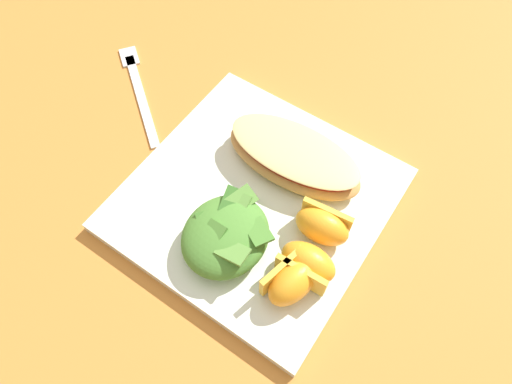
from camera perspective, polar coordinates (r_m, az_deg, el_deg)
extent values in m
plane|color=#C67A33|center=(0.54, 0.00, -1.36)|extent=(3.00, 3.00, 0.00)
cube|color=white|center=(0.54, 0.00, -0.96)|extent=(0.28, 0.28, 0.02)
ellipsoid|color=tan|center=(0.54, 4.69, 4.10)|extent=(0.09, 0.17, 0.03)
ellipsoid|color=maroon|center=(0.53, 4.77, 4.74)|extent=(0.08, 0.16, 0.01)
ellipsoid|color=#EAD184|center=(0.53, 4.82, 5.17)|extent=(0.08, 0.17, 0.01)
ellipsoid|color=#4C8433|center=(0.49, -3.82, -5.47)|extent=(0.10, 0.09, 0.04)
cube|color=#336023|center=(0.49, -2.95, -1.14)|extent=(0.04, 0.03, 0.01)
cube|color=#3D7028|center=(0.48, -5.47, -3.43)|extent=(0.04, 0.04, 0.01)
cube|color=#4C8433|center=(0.47, 0.29, -4.95)|extent=(0.03, 0.04, 0.01)
cube|color=#4C8433|center=(0.47, -5.88, -5.33)|extent=(0.03, 0.02, 0.02)
cube|color=#5B8E3D|center=(0.49, -2.15, -1.97)|extent=(0.03, 0.03, 0.01)
cube|color=#5B8E3D|center=(0.46, -2.91, -7.38)|extent=(0.02, 0.03, 0.01)
cube|color=#5B8E3D|center=(0.49, -1.53, -1.16)|extent=(0.04, 0.03, 0.01)
ellipsoid|color=orange|center=(0.47, 4.61, -11.08)|extent=(0.07, 0.05, 0.04)
cube|color=gold|center=(0.47, 3.20, -9.73)|extent=(0.06, 0.02, 0.03)
ellipsoid|color=orange|center=(0.48, 6.49, -8.63)|extent=(0.04, 0.06, 0.04)
cube|color=gold|center=(0.47, 5.55, -10.21)|extent=(0.01, 0.06, 0.03)
ellipsoid|color=orange|center=(0.49, 8.01, -4.51)|extent=(0.04, 0.06, 0.04)
cube|color=gold|center=(0.50, 8.75, -3.03)|extent=(0.01, 0.06, 0.03)
cube|color=silver|center=(0.65, -14.02, 11.18)|extent=(0.11, 0.14, 0.01)
cube|color=silver|center=(0.71, -15.47, 15.95)|extent=(0.04, 0.04, 0.01)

